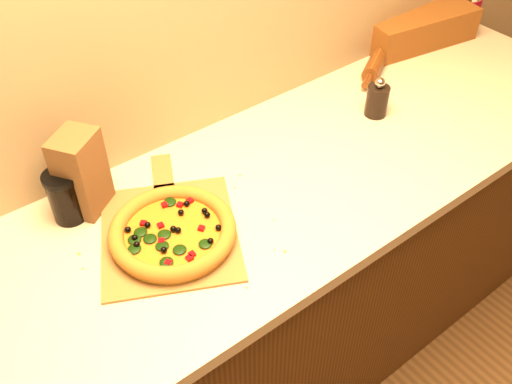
# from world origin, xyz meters

# --- Properties ---
(cabinet) EXTENTS (2.80, 0.65, 0.86)m
(cabinet) POSITION_xyz_m (0.00, 1.43, 0.43)
(cabinet) COLOR #42230E
(cabinet) RESTS_ON ground
(countertop) EXTENTS (2.84, 0.68, 0.04)m
(countertop) POSITION_xyz_m (0.00, 1.43, 0.88)
(countertop) COLOR beige
(countertop) RESTS_ON cabinet
(pizza_peel) EXTENTS (0.46, 0.53, 0.01)m
(pizza_peel) POSITION_xyz_m (-0.13, 1.45, 0.90)
(pizza_peel) COLOR brown
(pizza_peel) RESTS_ON countertop
(pizza) EXTENTS (0.31, 0.31, 0.04)m
(pizza) POSITION_xyz_m (-0.13, 1.41, 0.93)
(pizza) COLOR #C07C30
(pizza) RESTS_ON pizza_peel
(pepper_grinder) EXTENTS (0.07, 0.07, 0.13)m
(pepper_grinder) POSITION_xyz_m (0.65, 1.48, 0.95)
(pepper_grinder) COLOR black
(pepper_grinder) RESTS_ON countertop
(rolling_pin) EXTENTS (0.36, 0.22, 0.06)m
(rolling_pin) POSITION_xyz_m (0.88, 1.69, 0.93)
(rolling_pin) COLOR #52210E
(rolling_pin) RESTS_ON countertop
(coffee_canister) EXTENTS (0.10, 0.10, 0.14)m
(coffee_canister) POSITION_xyz_m (1.37, 1.70, 0.97)
(coffee_canister) COLOR silver
(coffee_canister) RESTS_ON countertop
(bread_bag) EXTENTS (0.45, 0.21, 0.12)m
(bread_bag) POSITION_xyz_m (1.11, 1.70, 0.96)
(bread_bag) COLOR brown
(bread_bag) RESTS_ON countertop
(paper_bag) EXTENTS (0.14, 0.14, 0.22)m
(paper_bag) POSITION_xyz_m (-0.24, 1.65, 1.01)
(paper_bag) COLOR brown
(paper_bag) RESTS_ON countertop
(dark_jar) EXTENTS (0.09, 0.09, 0.14)m
(dark_jar) POSITION_xyz_m (-0.30, 1.64, 0.97)
(dark_jar) COLOR black
(dark_jar) RESTS_ON countertop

